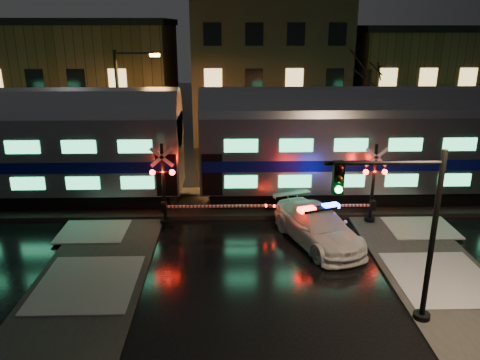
% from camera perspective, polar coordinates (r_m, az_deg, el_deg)
% --- Properties ---
extents(ground, '(120.00, 120.00, 0.00)m').
position_cam_1_polar(ground, '(20.21, 2.53, -8.16)').
color(ground, black).
rests_on(ground, ground).
extents(ballast, '(90.00, 4.20, 0.24)m').
position_cam_1_polar(ballast, '(24.73, 1.73, -2.73)').
color(ballast, black).
rests_on(ballast, ground).
extents(sidewalk_left, '(4.00, 20.00, 0.12)m').
position_cam_1_polar(sidewalk_left, '(15.85, -21.14, -17.46)').
color(sidewalk_left, '#2D2D2D').
rests_on(sidewalk_left, ground).
extents(building_left, '(14.00, 10.00, 9.00)m').
position_cam_1_polar(building_left, '(41.93, -18.01, 11.31)').
color(building_left, '#543320').
rests_on(building_left, ground).
extents(building_mid, '(12.00, 11.00, 11.50)m').
position_cam_1_polar(building_mid, '(40.80, 3.28, 13.74)').
color(building_mid, brown).
rests_on(building_mid, ground).
extents(building_right, '(12.00, 10.00, 8.50)m').
position_cam_1_polar(building_right, '(43.51, 20.95, 10.89)').
color(building_right, '#543320').
rests_on(building_right, ground).
extents(train, '(51.00, 3.12, 5.92)m').
position_cam_1_polar(train, '(23.78, -6.03, 4.56)').
color(train, black).
rests_on(train, ballast).
extents(police_car, '(3.85, 5.78, 1.73)m').
position_cam_1_polar(police_car, '(20.51, 9.47, -5.57)').
color(police_car, white).
rests_on(police_car, ground).
extents(crossing_signal_right, '(5.49, 0.64, 3.89)m').
position_cam_1_polar(crossing_signal_right, '(22.57, 15.01, -1.47)').
color(crossing_signal_right, black).
rests_on(crossing_signal_right, ground).
extents(crossing_signal_left, '(5.62, 0.65, 3.98)m').
position_cam_1_polar(crossing_signal_left, '(21.79, -8.34, -1.62)').
color(crossing_signal_left, black).
rests_on(crossing_signal_left, ground).
extents(traffic_light, '(3.67, 0.68, 5.68)m').
position_cam_1_polar(traffic_light, '(14.90, 19.38, -6.49)').
color(traffic_light, black).
rests_on(traffic_light, ground).
extents(streetlight, '(2.58, 0.27, 7.72)m').
position_cam_1_polar(streetlight, '(28.06, -13.99, 8.46)').
color(streetlight, black).
rests_on(streetlight, ground).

